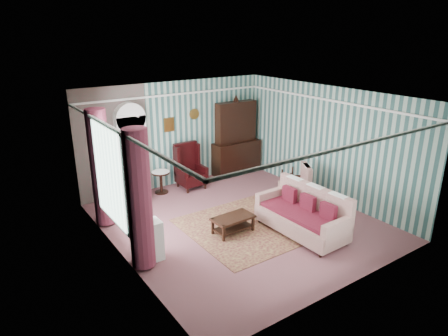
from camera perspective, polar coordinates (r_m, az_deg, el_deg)
floor at (r=9.29m, az=2.20°, el=-7.70°), size 6.00×6.00×0.00m
room_shell at (r=8.37m, az=-1.75°, el=3.99°), size 5.53×6.02×2.91m
bookcase at (r=10.59m, az=-12.93°, el=1.80°), size 0.80×0.28×2.24m
dresser_hutch at (r=11.98m, az=1.82°, el=4.61°), size 1.50×0.56×2.36m
wingback_left at (r=10.32m, az=-13.19°, el=-1.59°), size 0.76×0.80×1.25m
wingback_right at (r=11.01m, az=-4.74°, el=0.21°), size 0.76×0.80×1.25m
seated_woman at (r=10.33m, az=-13.17°, el=-1.78°), size 0.44×0.40×1.18m
round_side_table at (r=10.89m, az=-8.97°, el=-2.03°), size 0.50×0.50×0.60m
nest_table at (r=11.29m, az=9.59°, el=-1.44°), size 0.45×0.38×0.54m
plant_stand at (r=7.81m, az=-10.91°, el=-10.30°), size 0.55×0.35×0.80m
rug at (r=9.24m, az=4.83°, el=-7.86°), size 3.20×2.60×0.01m
sofa at (r=8.76m, az=10.99°, el=-6.52°), size 1.06×2.09×0.90m
floral_armchair at (r=10.38m, az=10.02°, el=-2.23°), size 1.08×1.08×0.91m
coffee_table at (r=8.75m, az=1.29°, el=-8.09°), size 0.93×0.53×0.38m
potted_plant_a at (r=7.43m, az=-11.47°, el=-6.72°), size 0.39×0.35×0.40m
potted_plant_b at (r=7.67m, az=-11.16°, el=-5.49°), size 0.28×0.23×0.49m
potted_plant_c at (r=7.54m, az=-11.79°, el=-6.46°), size 0.23×0.23×0.38m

